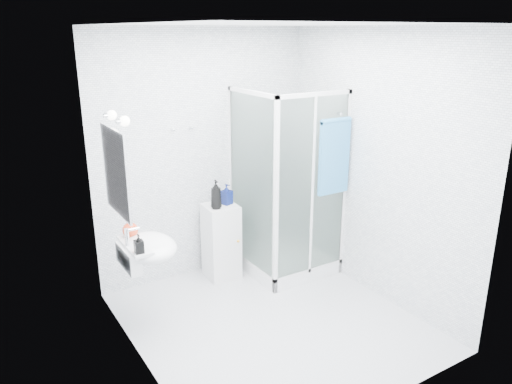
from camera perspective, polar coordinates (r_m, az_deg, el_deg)
room at (r=4.20m, az=1.95°, el=0.58°), size 2.40×2.60×2.60m
shower_enclosure at (r=5.44m, az=3.22°, el=-4.81°), size 0.90×0.95×2.00m
wall_basin at (r=4.35m, az=-12.45°, el=-6.34°), size 0.46×0.56×0.35m
mirror at (r=4.06m, az=-15.75°, el=2.21°), size 0.02×0.60×0.70m
vanity_lights at (r=3.98m, az=-15.58°, el=8.14°), size 0.10×0.40×0.08m
wall_hooks at (r=5.08m, az=-8.38°, el=7.19°), size 0.23×0.06×0.03m
storage_cabinet at (r=5.37m, az=-3.98°, el=-5.62°), size 0.35×0.37×0.81m
hand_towel at (r=5.04m, az=8.94°, el=4.24°), size 0.36×0.05×0.77m
shampoo_bottle_a at (r=5.10m, az=-4.59°, el=-0.28°), size 0.13×0.14×0.30m
shampoo_bottle_b at (r=5.23m, az=-3.38°, el=-0.24°), size 0.12×0.13×0.22m
soap_dispenser_orange at (r=4.42m, az=-14.20°, el=-3.91°), size 0.16×0.16×0.17m
soap_dispenser_black at (r=4.09m, az=-13.26°, el=-5.78°), size 0.08×0.08×0.16m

